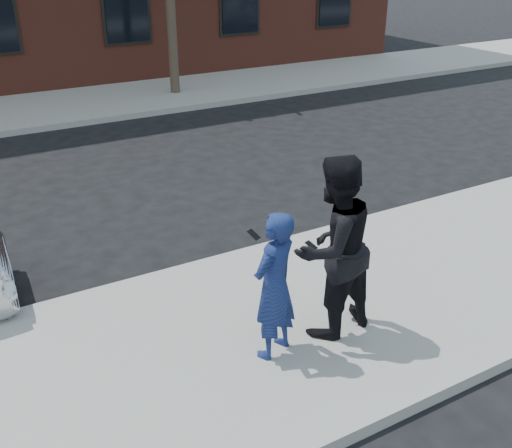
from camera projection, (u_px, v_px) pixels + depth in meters
ground at (189, 351)px, 6.69m from camera, size 100.00×100.00×0.00m
near_sidewalk at (198, 358)px, 6.46m from camera, size 50.00×3.50×0.15m
near_curb at (140, 283)px, 7.87m from camera, size 50.00×0.10×0.15m
far_sidewalk at (10, 113)px, 15.45m from camera, size 50.00×3.50×0.15m
far_curb at (24, 131)px, 14.05m from camera, size 50.00×0.10×0.15m
man_hoodie at (274, 286)px, 6.09m from camera, size 0.70×0.60×1.64m
man_peacoat at (333, 248)px, 6.38m from camera, size 1.10×0.91×2.07m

